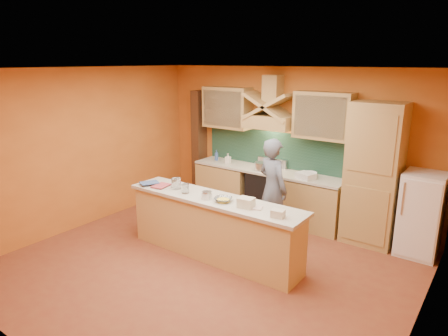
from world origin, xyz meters
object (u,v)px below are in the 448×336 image
Objects in this scene: stove at (266,193)px; mixing_bowl at (223,200)px; fridge at (421,214)px; kitchen_scale at (207,196)px; person at (273,189)px.

stove is 2.07m from mixing_bowl.
stove is 0.69× the size of fridge.
fridge is (2.70, 0.00, 0.20)m from stove.
fridge is at bearing 40.67° from mixing_bowl.
kitchen_scale is (-2.54, -2.01, 0.34)m from fridge.
kitchen_scale is (-0.41, -1.23, 0.14)m from person.
mixing_bowl is (-0.15, -1.18, 0.13)m from person.
person reaches higher than kitchen_scale.
stove is 1.05m from person.
mixing_bowl is at bearing 104.09° from person.
kitchen_scale is 0.46× the size of mixing_bowl.
kitchen_scale is at bearing -141.62° from fridge.
person is at bearing 82.68° from mixing_bowl.
stove is at bearing 102.03° from mixing_bowl.
stove is 7.65× the size of kitchen_scale.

